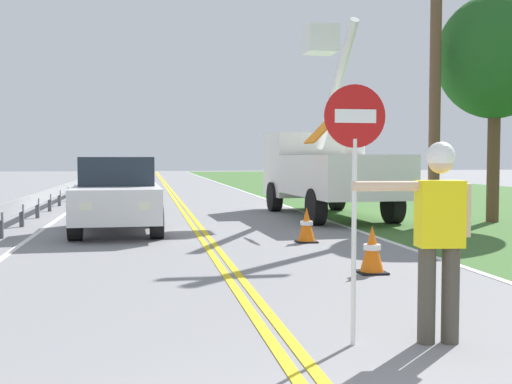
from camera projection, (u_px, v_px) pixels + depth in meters
name	position (u px, v px, depth m)	size (l,w,h in m)	color
grass_verge_right	(487.00, 202.00, 24.19)	(16.00, 110.00, 0.01)	#3D662D
centerline_yellow_left	(179.00, 206.00, 22.20)	(0.11, 110.00, 0.01)	yellow
centerline_yellow_right	(184.00, 206.00, 22.23)	(0.11, 110.00, 0.01)	yellow
edge_line_right	(282.00, 205.00, 22.83)	(0.12, 110.00, 0.01)	silver
edge_line_left	(75.00, 207.00, 21.60)	(0.12, 110.00, 0.01)	silver
flagger_worker	(438.00, 229.00, 5.72)	(1.08, 0.28, 1.83)	#474238
stop_sign_paddle	(355.00, 155.00, 5.64)	(0.56, 0.04, 2.33)	silver
utility_bucket_truck	(323.00, 167.00, 18.50)	(2.67, 6.90, 5.55)	white
oncoming_sedan_nearest	(117.00, 195.00, 14.34)	(2.00, 4.15, 1.70)	silver
utility_pole_near	(435.00, 64.00, 15.63)	(1.80, 0.28, 7.60)	brown
traffic_cone_lead	(372.00, 250.00, 9.25)	(0.40, 0.40, 0.70)	orange
traffic_cone_mid	(306.00, 226.00, 12.65)	(0.40, 0.40, 0.70)	orange
guardrail_left_shoulder	(30.00, 202.00, 16.60)	(0.10, 32.00, 0.71)	#9EA0A3
roadside_tree_verge	(495.00, 57.00, 16.41)	(3.00, 3.00, 5.90)	brown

